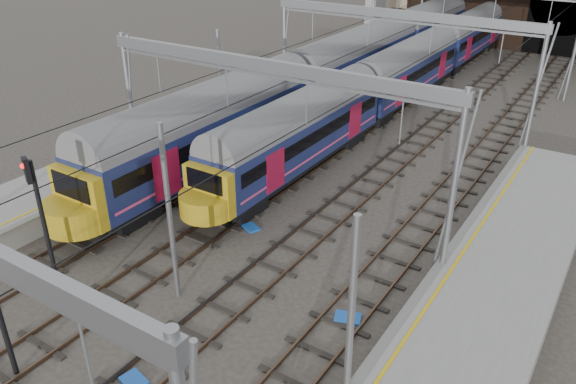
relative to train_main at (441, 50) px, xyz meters
The scene contains 11 objects.
ground 36.92m from the train_main, 86.89° to the right, with size 160.00×160.00×0.00m, color #38332D.
platform_left 35.30m from the train_main, 103.42° to the right, with size 4.32×55.00×1.12m.
tracks 22.01m from the train_main, 84.75° to the right, with size 14.40×80.00×0.22m.
overhead_line 15.98m from the train_main, 82.55° to the right, with size 16.80×80.00×8.00m.
retaining_wall 15.64m from the train_main, 77.34° to the left, with size 28.00×2.75×9.00m.
train_main is the anchor object (origin of this frame).
train_second 9.18m from the train_main, 115.84° to the right, with size 3.02×52.33×5.12m.
signal_near_left 36.84m from the train_main, 94.35° to the right, with size 0.42×0.48×5.35m.
equip_cover_a 39.09m from the train_main, 84.31° to the right, with size 0.87×0.61×0.10m, color blue.
equip_cover_b 29.38m from the train_main, 87.27° to the right, with size 0.80×0.56×0.09m, color blue.
equip_cover_c 33.60m from the train_main, 76.00° to the right, with size 0.94×0.66×0.11m, color blue.
Camera 1 is at (12.93, -10.28, 13.32)m, focal length 35.00 mm.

